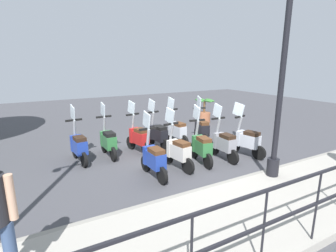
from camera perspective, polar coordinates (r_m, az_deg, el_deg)
ground_plane at (r=7.75m, az=3.98°, el=-6.35°), size 28.00×28.00×0.00m
promenade_walkway at (r=5.59m, az=22.46°, el=-14.97°), size 2.20×20.00×0.15m
lamp_post_near at (r=6.04m, az=23.47°, el=8.79°), size 0.26×0.90×4.72m
potted_palm at (r=11.90m, az=7.87°, el=2.93°), size 1.06×0.66×1.05m
scooter_near_0 at (r=7.85m, az=16.78°, el=-2.95°), size 1.22×0.50×1.54m
scooter_near_1 at (r=7.42m, az=12.00°, el=-3.62°), size 1.23×0.44×1.54m
scooter_near_2 at (r=7.05m, az=7.23°, el=-4.35°), size 1.23×0.46×1.54m
scooter_near_3 at (r=6.65m, az=2.13°, el=-5.40°), size 1.23×0.45×1.54m
scooter_near_4 at (r=6.16m, az=-3.17°, el=-7.00°), size 1.23×0.44×1.54m
scooter_far_0 at (r=8.89m, az=7.33°, el=-0.53°), size 1.21×0.53×1.54m
scooter_far_1 at (r=8.60m, az=1.87°, el=-0.92°), size 1.23×0.44×1.54m
scooter_far_2 at (r=8.17m, az=-2.28°, el=-1.72°), size 1.23×0.44×1.54m
scooter_far_3 at (r=7.88m, az=-6.45°, el=-2.38°), size 1.22×0.49×1.54m
scooter_far_4 at (r=7.67m, az=-12.92°, el=-3.11°), size 1.23×0.44×1.54m
scooter_far_5 at (r=7.45m, az=-18.87°, el=-4.02°), size 1.23×0.44×1.54m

